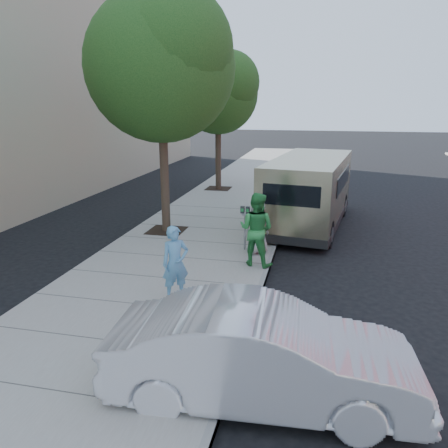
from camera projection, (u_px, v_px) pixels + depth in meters
The scene contains 12 objects.
ground at pixel (216, 265), 12.04m from camera, with size 120.00×120.00×0.00m, color black.
sidewalk at pixel (181, 260), 12.23m from camera, with size 5.00×60.00×0.15m, color gray.
curb_face at pixel (268, 267), 11.71m from camera, with size 0.12×60.00×0.16m, color gray.
tree_near at pixel (162, 61), 13.27m from camera, with size 4.62×4.60×7.53m.
tree_far at pixel (219, 90), 20.59m from camera, with size 3.92×3.80×6.49m.
parking_meter at pixel (245, 219), 12.60m from camera, with size 0.27×0.11×1.30m.
van at pixel (309, 190), 15.51m from camera, with size 3.07×6.91×2.48m.
sedan at pixel (263, 355), 6.41m from camera, with size 1.60×4.60×1.52m, color silver.
person_officer at pixel (175, 263), 9.46m from camera, with size 0.60×0.39×1.65m, color #5C9DC4.
person_green_shirt at pixel (256, 229), 11.42m from camera, with size 0.95×0.74×1.95m, color #2E8E41.
person_gray_shirt at pixel (258, 227), 12.33m from camera, with size 0.77×0.50×1.58m, color #9F9FA1.
person_striped_polo at pixel (264, 214), 13.15m from camera, with size 1.08×0.45×1.84m, color gray.
Camera 1 is at (2.68, -10.96, 4.35)m, focal length 35.00 mm.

